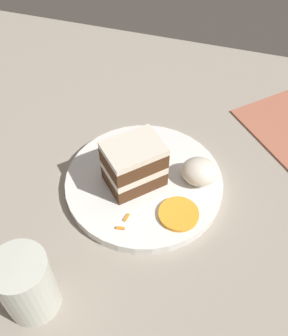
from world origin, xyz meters
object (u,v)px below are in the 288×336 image
at_px(cake_slice, 134,165).
at_px(orange_garnish, 179,214).
at_px(plate, 144,182).
at_px(drinking_glass, 28,287).
at_px(cream_dollop, 199,172).

xyz_separation_m(cake_slice, orange_garnish, (-0.09, 0.04, -0.04)).
xyz_separation_m(plate, cake_slice, (0.01, 0.01, 0.05)).
bearing_deg(drinking_glass, orange_garnish, -130.41).
xyz_separation_m(plate, cream_dollop, (-0.09, -0.03, 0.03)).
xyz_separation_m(cream_dollop, orange_garnish, (0.01, 0.08, -0.02)).
xyz_separation_m(cake_slice, drinking_glass, (0.07, 0.23, -0.01)).
relative_size(plate, orange_garnish, 4.16).
distance_m(cream_dollop, drinking_glass, 0.32).
bearing_deg(plate, cake_slice, 31.98).
distance_m(orange_garnish, drinking_glass, 0.25).
relative_size(cake_slice, orange_garnish, 1.74).
relative_size(cake_slice, drinking_glass, 1.04).
distance_m(cake_slice, orange_garnish, 0.11).
bearing_deg(cake_slice, orange_garnish, 17.73).
bearing_deg(cake_slice, plate, 76.72).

